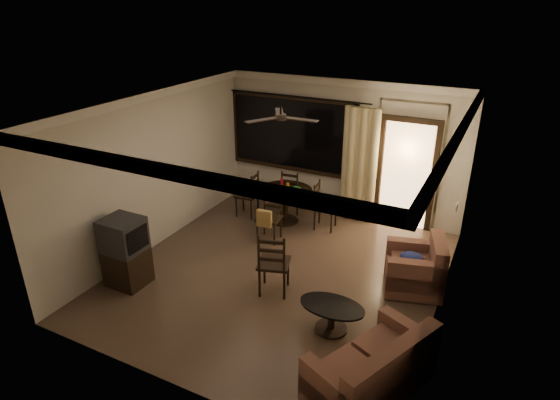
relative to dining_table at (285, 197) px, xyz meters
The scene contains 12 objects.
ground 2.03m from the dining_table, 66.04° to the right, with size 5.50×5.50×0.00m, color #7F6651.
room_shell 1.89m from the dining_table, ahead, with size 5.50×6.70×5.50m.
dining_table is the anchor object (origin of this frame).
dining_chair_west 0.88m from the dining_table, behind, with size 0.46×0.46×0.95m.
dining_chair_east 0.88m from the dining_table, ahead, with size 0.46×0.46×0.95m.
dining_chair_south 0.89m from the dining_table, 84.47° to the right, with size 0.46×0.51×0.95m.
dining_chair_north 0.57m from the dining_table, 99.03° to the left, with size 0.46×0.46×0.95m.
tv_cabinet 3.38m from the dining_table, 111.75° to the right, with size 0.61×0.54×1.14m.
sofa 4.62m from the dining_table, 51.09° to the right, with size 1.35×1.70×0.80m.
armchair 3.15m from the dining_table, 22.88° to the right, with size 1.05×1.05×0.86m.
coffee_table 3.45m from the dining_table, 53.13° to the right, with size 0.92×0.55×0.40m.
side_chair 2.50m from the dining_table, 67.87° to the right, with size 0.59×0.59×1.06m.
Camera 1 is at (2.99, -5.95, 4.28)m, focal length 30.00 mm.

